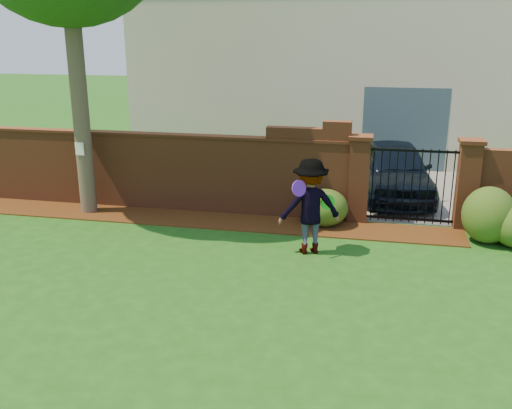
% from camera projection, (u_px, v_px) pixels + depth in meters
% --- Properties ---
extents(ground, '(80.00, 80.00, 0.01)m').
position_uv_depth(ground, '(195.00, 290.00, 9.21)').
color(ground, '#1B4F13').
rests_on(ground, ground).
extents(mulch_bed, '(11.10, 1.08, 0.03)m').
position_uv_depth(mulch_bed, '(200.00, 220.00, 12.51)').
color(mulch_bed, '#3D1F0B').
rests_on(mulch_bed, ground).
extents(brick_wall, '(8.70, 0.31, 2.16)m').
position_uv_depth(brick_wall, '(163.00, 170.00, 13.07)').
color(brick_wall, brown).
rests_on(brick_wall, ground).
extents(pillar_left, '(0.50, 0.50, 1.88)m').
position_uv_depth(pillar_left, '(359.00, 178.00, 12.20)').
color(pillar_left, brown).
rests_on(pillar_left, ground).
extents(pillar_right, '(0.50, 0.50, 1.88)m').
position_uv_depth(pillar_right, '(467.00, 184.00, 11.77)').
color(pillar_right, brown).
rests_on(pillar_right, ground).
extents(iron_gate, '(1.78, 0.03, 1.60)m').
position_uv_depth(iron_gate, '(412.00, 186.00, 12.01)').
color(iron_gate, black).
rests_on(iron_gate, ground).
extents(driveway, '(3.20, 8.00, 0.01)m').
position_uv_depth(driveway, '(402.00, 178.00, 16.00)').
color(driveway, slate).
rests_on(driveway, ground).
extents(house, '(12.40, 6.40, 6.30)m').
position_uv_depth(house, '(329.00, 54.00, 19.30)').
color(house, beige).
rests_on(house, ground).
extents(car, '(2.06, 4.13, 1.35)m').
position_uv_depth(car, '(396.00, 172.00, 13.90)').
color(car, black).
rests_on(car, ground).
extents(paper_notice, '(0.20, 0.01, 0.28)m').
position_uv_depth(paper_notice, '(79.00, 149.00, 12.48)').
color(paper_notice, white).
rests_on(paper_notice, tree).
extents(shrub_left, '(0.97, 0.97, 0.79)m').
position_uv_depth(shrub_left, '(325.00, 208.00, 12.08)').
color(shrub_left, '#234915').
rests_on(shrub_left, ground).
extents(shrub_middle, '(1.01, 1.01, 1.12)m').
position_uv_depth(shrub_middle, '(489.00, 215.00, 11.09)').
color(shrub_middle, '#234915').
rests_on(shrub_middle, ground).
extents(man, '(1.31, 1.02, 1.78)m').
position_uv_depth(man, '(310.00, 207.00, 10.47)').
color(man, gray).
rests_on(man, ground).
extents(frisbee_purple, '(0.27, 0.27, 0.29)m').
position_uv_depth(frisbee_purple, '(299.00, 188.00, 10.08)').
color(frisbee_purple, '#6D20CC').
rests_on(frisbee_purple, man).
extents(frisbee_green, '(0.27, 0.19, 0.28)m').
position_uv_depth(frisbee_green, '(328.00, 202.00, 10.44)').
color(frisbee_green, '#19C11C').
rests_on(frisbee_green, man).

